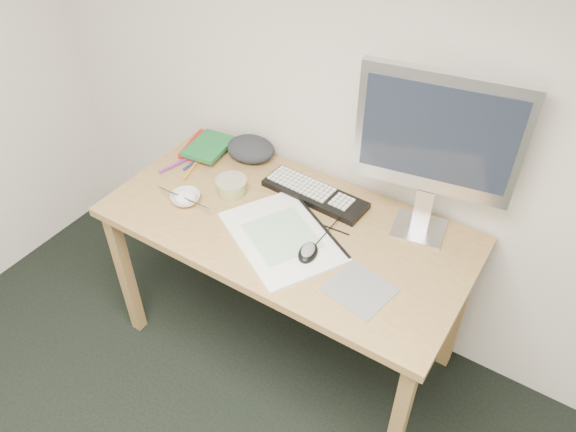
% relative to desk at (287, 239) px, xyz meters
% --- Properties ---
extents(desk, '(1.40, 0.70, 0.75)m').
position_rel_desk_xyz_m(desk, '(0.00, 0.00, 0.00)').
color(desk, tan).
rests_on(desk, ground).
extents(mousepad, '(0.23, 0.22, 0.00)m').
position_rel_desk_xyz_m(mousepad, '(0.39, -0.15, 0.08)').
color(mousepad, slate).
rests_on(mousepad, desk).
extents(sketchpad, '(0.55, 0.50, 0.01)m').
position_rel_desk_xyz_m(sketchpad, '(0.03, -0.08, 0.09)').
color(sketchpad, white).
rests_on(sketchpad, desk).
extents(keyboard, '(0.44, 0.16, 0.03)m').
position_rel_desk_xyz_m(keyboard, '(0.01, 0.19, 0.10)').
color(keyboard, black).
rests_on(keyboard, desk).
extents(monitor, '(0.55, 0.20, 0.64)m').
position_rel_desk_xyz_m(monitor, '(0.44, 0.24, 0.48)').
color(monitor, silver).
rests_on(monitor, desk).
extents(mouse, '(0.09, 0.12, 0.04)m').
position_rel_desk_xyz_m(mouse, '(0.16, -0.11, 0.11)').
color(mouse, black).
rests_on(mouse, sketchpad).
extents(rice_bowl, '(0.12, 0.12, 0.04)m').
position_rel_desk_xyz_m(rice_bowl, '(-0.41, -0.11, 0.10)').
color(rice_bowl, white).
rests_on(rice_bowl, desk).
extents(chopsticks, '(0.25, 0.02, 0.02)m').
position_rel_desk_xyz_m(chopsticks, '(-0.39, -0.13, 0.12)').
color(chopsticks, '#B5B5B7').
rests_on(chopsticks, rice_bowl).
extents(fruit_tub, '(0.16, 0.16, 0.06)m').
position_rel_desk_xyz_m(fruit_tub, '(-0.29, 0.04, 0.11)').
color(fruit_tub, '#E4CD50').
rests_on(fruit_tub, desk).
extents(book_red, '(0.21, 0.25, 0.02)m').
position_rel_desk_xyz_m(book_red, '(-0.57, 0.22, 0.09)').
color(book_red, maroon).
rests_on(book_red, desk).
extents(book_green, '(0.18, 0.23, 0.02)m').
position_rel_desk_xyz_m(book_green, '(-0.54, 0.21, 0.11)').
color(book_green, '#1B6E33').
rests_on(book_green, book_red).
extents(cloth_lump, '(0.21, 0.18, 0.08)m').
position_rel_desk_xyz_m(cloth_lump, '(-0.37, 0.29, 0.12)').
color(cloth_lump, '#222429').
rests_on(cloth_lump, desk).
extents(pencil_pink, '(0.19, 0.01, 0.01)m').
position_rel_desk_xyz_m(pencil_pink, '(-0.04, 0.06, 0.09)').
color(pencil_pink, pink).
rests_on(pencil_pink, desk).
extents(pencil_tan, '(0.12, 0.11, 0.01)m').
position_rel_desk_xyz_m(pencil_tan, '(0.06, 0.03, 0.09)').
color(pencil_tan, tan).
rests_on(pencil_tan, desk).
extents(pencil_black, '(0.16, 0.02, 0.01)m').
position_rel_desk_xyz_m(pencil_black, '(0.15, 0.06, 0.09)').
color(pencil_black, black).
rests_on(pencil_black, desk).
extents(marker_blue, '(0.02, 0.12, 0.01)m').
position_rel_desk_xyz_m(marker_blue, '(-0.55, 0.10, 0.09)').
color(marker_blue, '#1B2796').
rests_on(marker_blue, desk).
extents(marker_orange, '(0.05, 0.13, 0.01)m').
position_rel_desk_xyz_m(marker_orange, '(-0.52, 0.05, 0.09)').
color(marker_orange, orange).
rests_on(marker_orange, desk).
extents(marker_purple, '(0.05, 0.14, 0.01)m').
position_rel_desk_xyz_m(marker_purple, '(-0.60, 0.04, 0.09)').
color(marker_purple, '#712892').
rests_on(marker_purple, desk).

